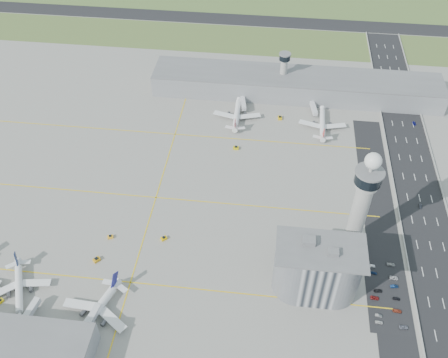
# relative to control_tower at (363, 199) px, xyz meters

# --- Properties ---
(ground) EXTENTS (1000.00, 1000.00, 0.00)m
(ground) POSITION_rel_control_tower_xyz_m (-72.00, -8.00, -35.04)
(ground) COLOR #99978F
(grass_strip_0) EXTENTS (480.00, 50.00, 0.08)m
(grass_strip_0) POSITION_rel_control_tower_xyz_m (-92.00, 217.00, -35.00)
(grass_strip_0) COLOR #506730
(grass_strip_0) RESTS_ON ground
(grass_strip_1) EXTENTS (480.00, 60.00, 0.08)m
(grass_strip_1) POSITION_rel_control_tower_xyz_m (-92.00, 292.00, -35.00)
(grass_strip_1) COLOR #566D33
(grass_strip_1) RESTS_ON ground
(runway) EXTENTS (480.00, 22.00, 0.10)m
(runway) POSITION_rel_control_tower_xyz_m (-92.00, 254.00, -34.98)
(runway) COLOR black
(runway) RESTS_ON ground
(highway) EXTENTS (28.00, 500.00, 0.10)m
(highway) POSITION_rel_control_tower_xyz_m (43.00, -8.00, -34.99)
(highway) COLOR black
(highway) RESTS_ON ground
(barrier_left) EXTENTS (0.60, 500.00, 1.20)m
(barrier_left) POSITION_rel_control_tower_xyz_m (29.00, -8.00, -34.44)
(barrier_left) COLOR #9E9E99
(barrier_left) RESTS_ON ground
(landside_road) EXTENTS (18.00, 260.00, 0.08)m
(landside_road) POSITION_rel_control_tower_xyz_m (18.00, -18.00, -35.00)
(landside_road) COLOR black
(landside_road) RESTS_ON ground
(parking_lot) EXTENTS (20.00, 44.00, 0.10)m
(parking_lot) POSITION_rel_control_tower_xyz_m (16.00, -30.00, -34.99)
(parking_lot) COLOR black
(parking_lot) RESTS_ON ground
(taxiway_line_h_0) EXTENTS (260.00, 0.60, 0.01)m
(taxiway_line_h_0) POSITION_rel_control_tower_xyz_m (-112.00, -38.00, -35.04)
(taxiway_line_h_0) COLOR yellow
(taxiway_line_h_0) RESTS_ON ground
(taxiway_line_h_1) EXTENTS (260.00, 0.60, 0.01)m
(taxiway_line_h_1) POSITION_rel_control_tower_xyz_m (-112.00, 22.00, -35.04)
(taxiway_line_h_1) COLOR yellow
(taxiway_line_h_1) RESTS_ON ground
(taxiway_line_h_2) EXTENTS (260.00, 0.60, 0.01)m
(taxiway_line_h_2) POSITION_rel_control_tower_xyz_m (-112.00, 82.00, -35.04)
(taxiway_line_h_2) COLOR yellow
(taxiway_line_h_2) RESTS_ON ground
(taxiway_line_v) EXTENTS (0.60, 260.00, 0.01)m
(taxiway_line_v) POSITION_rel_control_tower_xyz_m (-112.00, 22.00, -35.04)
(taxiway_line_v) COLOR yellow
(taxiway_line_v) RESTS_ON ground
(control_tower) EXTENTS (14.00, 14.00, 64.50)m
(control_tower) POSITION_rel_control_tower_xyz_m (0.00, 0.00, 0.00)
(control_tower) COLOR #ADAAA5
(control_tower) RESTS_ON ground
(secondary_tower) EXTENTS (8.60, 8.60, 31.90)m
(secondary_tower) POSITION_rel_control_tower_xyz_m (-42.00, 142.00, -16.24)
(secondary_tower) COLOR #ADAAA5
(secondary_tower) RESTS_ON ground
(admin_building) EXTENTS (42.00, 24.00, 33.50)m
(admin_building) POSITION_rel_control_tower_xyz_m (-20.01, -30.00, -19.74)
(admin_building) COLOR #B2B2B7
(admin_building) RESTS_ON ground
(terminal_pier) EXTENTS (210.00, 32.00, 15.80)m
(terminal_pier) POSITION_rel_control_tower_xyz_m (-32.00, 140.00, -27.14)
(terminal_pier) COLOR gray
(terminal_pier) RESTS_ON ground
(airplane_near_b) EXTENTS (43.45, 46.18, 10.25)m
(airplane_near_b) POSITION_rel_control_tower_xyz_m (-164.93, -50.02, -29.92)
(airplane_near_b) COLOR white
(airplane_near_b) RESTS_ON ground
(airplane_near_c) EXTENTS (46.72, 50.58, 11.59)m
(airplane_near_c) POSITION_rel_control_tower_xyz_m (-123.66, -59.57, -29.25)
(airplane_near_c) COLOR white
(airplane_near_c) RESTS_ON ground
(airplane_far_a) EXTENTS (34.53, 40.35, 11.10)m
(airplane_far_a) POSITION_rel_control_tower_xyz_m (-72.23, 106.38, -29.49)
(airplane_far_a) COLOR white
(airplane_far_a) RESTS_ON ground
(airplane_far_b) EXTENTS (33.13, 38.80, 10.73)m
(airplane_far_b) POSITION_rel_control_tower_xyz_m (-12.84, 102.46, -29.67)
(airplane_far_b) COLOR white
(airplane_far_b) RESTS_ON ground
(jet_bridge_near_1) EXTENTS (5.39, 14.31, 5.70)m
(jet_bridge_near_1) POSITION_rel_control_tower_xyz_m (-155.00, -69.00, -32.19)
(jet_bridge_near_1) COLOR silver
(jet_bridge_near_1) RESTS_ON ground
(jet_bridge_near_2) EXTENTS (5.39, 14.31, 5.70)m
(jet_bridge_near_2) POSITION_rel_control_tower_xyz_m (-125.00, -69.00, -32.19)
(jet_bridge_near_2) COLOR silver
(jet_bridge_near_2) RESTS_ON ground
(jet_bridge_far_0) EXTENTS (5.39, 14.31, 5.70)m
(jet_bridge_far_0) POSITION_rel_control_tower_xyz_m (-70.00, 124.00, -32.19)
(jet_bridge_far_0) COLOR silver
(jet_bridge_far_0) RESTS_ON ground
(jet_bridge_far_1) EXTENTS (5.39, 14.31, 5.70)m
(jet_bridge_far_1) POSITION_rel_control_tower_xyz_m (-20.00, 124.00, -32.19)
(jet_bridge_far_1) COLOR silver
(jet_bridge_far_1) RESTS_ON ground
(tug_0) EXTENTS (3.28, 3.57, 1.71)m
(tug_0) POSITION_rel_control_tower_xyz_m (-172.19, -56.61, -34.18)
(tug_0) COLOR yellow
(tug_0) RESTS_ON ground
(tug_1) EXTENTS (4.22, 4.36, 2.10)m
(tug_1) POSITION_rel_control_tower_xyz_m (-132.94, -26.88, -33.99)
(tug_1) COLOR orange
(tug_1) RESTS_ON ground
(tug_2) EXTENTS (3.54, 2.96, 1.76)m
(tug_2) POSITION_rel_control_tower_xyz_m (-130.15, -10.95, -34.16)
(tug_2) COLOR #FDAD20
(tug_2) RESTS_ON ground
(tug_3) EXTENTS (3.89, 3.77, 1.87)m
(tug_3) POSITION_rel_control_tower_xyz_m (-100.82, -8.59, -34.10)
(tug_3) COLOR #F9B900
(tug_3) RESTS_ON ground
(tug_4) EXTENTS (3.57, 2.47, 2.07)m
(tug_4) POSITION_rel_control_tower_xyz_m (-69.42, 71.77, -34.01)
(tug_4) COLOR #D3BB0C
(tug_4) RESTS_ON ground
(tug_5) EXTENTS (3.00, 3.96, 2.11)m
(tug_5) POSITION_rel_control_tower_xyz_m (-42.06, 107.72, -33.99)
(tug_5) COLOR #E6B30A
(tug_5) RESTS_ON ground
(car_lot_0) EXTENTS (3.66, 1.62, 1.22)m
(car_lot_0) POSITION_rel_control_tower_xyz_m (10.53, -46.39, -34.43)
(car_lot_0) COLOR silver
(car_lot_0) RESTS_ON ground
(car_lot_1) EXTENTS (3.48, 1.54, 1.11)m
(car_lot_1) POSITION_rel_control_tower_xyz_m (10.76, -42.76, -34.48)
(car_lot_1) COLOR gray
(car_lot_1) RESTS_ON ground
(car_lot_2) EXTENTS (4.30, 2.20, 1.16)m
(car_lot_2) POSITION_rel_control_tower_xyz_m (9.81, -33.09, -34.46)
(car_lot_2) COLOR maroon
(car_lot_2) RESTS_ON ground
(car_lot_3) EXTENTS (4.43, 2.18, 1.24)m
(car_lot_3) POSITION_rel_control_tower_xyz_m (11.84, -28.73, -34.42)
(car_lot_3) COLOR black
(car_lot_3) RESTS_ON ground
(car_lot_4) EXTENTS (3.36, 1.72, 1.10)m
(car_lot_4) POSITION_rel_control_tower_xyz_m (10.85, -18.01, -34.49)
(car_lot_4) COLOR navy
(car_lot_4) RESTS_ON ground
(car_lot_5) EXTENTS (3.72, 1.51, 1.20)m
(car_lot_5) POSITION_rel_control_tower_xyz_m (10.09, -13.72, -34.44)
(car_lot_5) COLOR white
(car_lot_5) RESTS_ON ground
(car_lot_6) EXTENTS (4.32, 2.11, 1.18)m
(car_lot_6) POSITION_rel_control_tower_xyz_m (21.77, -47.69, -34.45)
(car_lot_6) COLOR gray
(car_lot_6) RESTS_ON ground
(car_lot_7) EXTENTS (4.47, 2.15, 1.26)m
(car_lot_7) POSITION_rel_control_tower_xyz_m (19.83, -39.23, -34.41)
(car_lot_7) COLOR maroon
(car_lot_7) RESTS_ON ground
(car_lot_8) EXTENTS (3.58, 1.66, 1.19)m
(car_lot_8) POSITION_rel_control_tower_xyz_m (20.34, -32.27, -34.45)
(car_lot_8) COLOR black
(car_lot_8) RESTS_ON ground
(car_lot_9) EXTENTS (4.11, 1.97, 1.30)m
(car_lot_9) POSITION_rel_control_tower_xyz_m (20.18, -25.14, -34.39)
(car_lot_9) COLOR navy
(car_lot_9) RESTS_ON ground
(car_lot_10) EXTENTS (4.51, 2.31, 1.22)m
(car_lot_10) POSITION_rel_control_tower_xyz_m (20.64, -19.99, -34.43)
(car_lot_10) COLOR silver
(car_lot_10) RESTS_ON ground
(car_lot_11) EXTENTS (4.47, 2.02, 1.27)m
(car_lot_11) POSITION_rel_control_tower_xyz_m (20.19, -11.57, -34.41)
(car_lot_11) COLOR #A1A1A1
(car_lot_11) RESTS_ON ground
(car_hw_1) EXTENTS (1.60, 3.79, 1.22)m
(car_hw_1) POSITION_rel_control_tower_xyz_m (42.20, 32.71, -34.43)
(car_hw_1) COLOR #22242B
(car_hw_1) RESTS_ON ground
(car_hw_2) EXTENTS (2.09, 4.15, 1.13)m
(car_hw_2) POSITION_rel_control_tower_xyz_m (50.82, 112.72, -34.48)
(car_hw_2) COLOR navy
(car_hw_2) RESTS_ON ground
(car_hw_4) EXTENTS (1.86, 3.54, 1.15)m
(car_hw_4) POSITION_rel_control_tower_xyz_m (37.03, 173.28, -34.47)
(car_hw_4) COLOR #8D95A5
(car_hw_4) RESTS_ON ground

